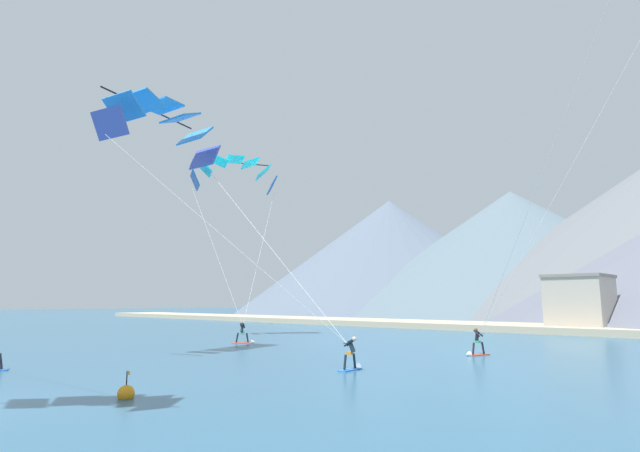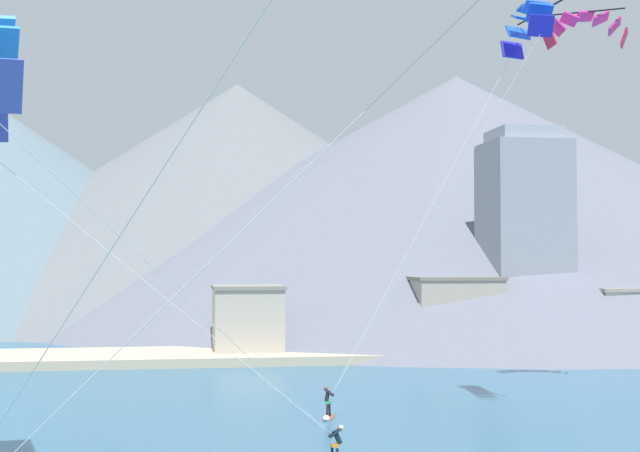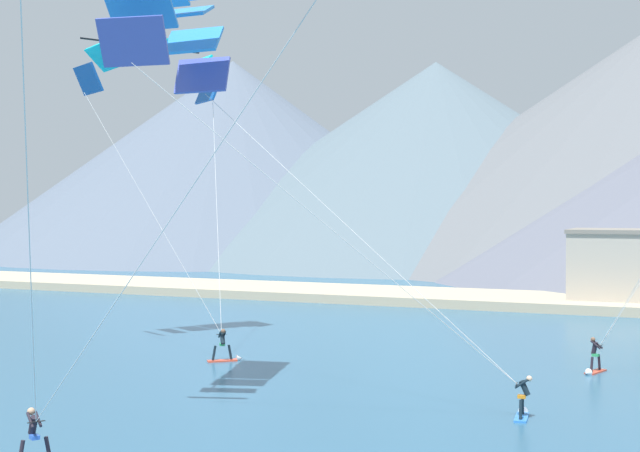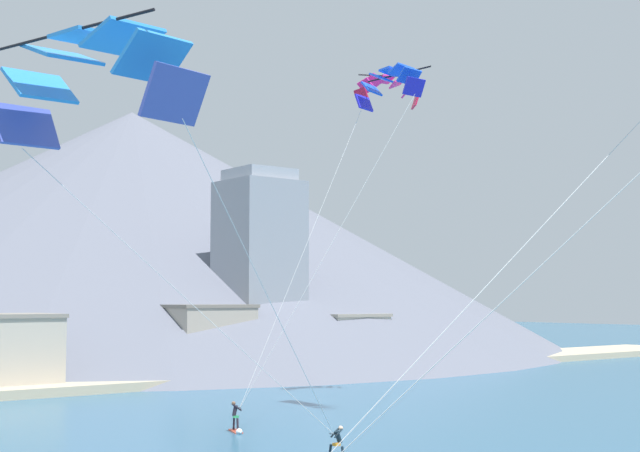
{
  "view_description": "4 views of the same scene",
  "coord_description": "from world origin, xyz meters",
  "px_view_note": "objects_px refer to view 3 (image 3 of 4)",
  "views": [
    {
      "loc": [
        18.56,
        -3.4,
        3.18
      ],
      "look_at": [
        -1.89,
        18.6,
        7.73
      ],
      "focal_mm": 28.0,
      "sensor_mm": 36.0,
      "label": 1
    },
    {
      "loc": [
        -2.61,
        -19.12,
        7.93
      ],
      "look_at": [
        2.74,
        15.19,
        9.28
      ],
      "focal_mm": 50.0,
      "sensor_mm": 36.0,
      "label": 2
    },
    {
      "loc": [
        9.19,
        -16.86,
        7.55
      ],
      "look_at": [
        -3.29,
        12.13,
        6.89
      ],
      "focal_mm": 50.0,
      "sensor_mm": 36.0,
      "label": 3
    },
    {
      "loc": [
        -21.24,
        -15.14,
        7.01
      ],
      "look_at": [
        0.16,
        12.2,
        9.87
      ],
      "focal_mm": 50.0,
      "sensor_mm": 36.0,
      "label": 4
    }
  ],
  "objects_px": {
    "kitesurfer_near_lead": "(593,363)",
    "parafoil_kite_mid_center": "(170,26)",
    "parafoil_kite_far_left": "(151,62)",
    "kitesurfer_far_left": "(227,351)",
    "kitesurfer_mid_center": "(523,405)",
    "kitesurfer_near_trail": "(27,449)"
  },
  "relations": [
    {
      "from": "kitesurfer_near_lead",
      "to": "kitesurfer_near_trail",
      "type": "height_order",
      "value": "kitesurfer_near_trail"
    },
    {
      "from": "kitesurfer_near_trail",
      "to": "parafoil_kite_far_left",
      "type": "bearing_deg",
      "value": 115.44
    },
    {
      "from": "kitesurfer_near_trail",
      "to": "parafoil_kite_mid_center",
      "type": "bearing_deg",
      "value": 93.97
    },
    {
      "from": "kitesurfer_near_lead",
      "to": "kitesurfer_near_trail",
      "type": "relative_size",
      "value": 1.03
    },
    {
      "from": "kitesurfer_near_lead",
      "to": "parafoil_kite_mid_center",
      "type": "relative_size",
      "value": 0.12
    },
    {
      "from": "kitesurfer_near_trail",
      "to": "kitesurfer_mid_center",
      "type": "distance_m",
      "value": 16.98
    },
    {
      "from": "kitesurfer_near_lead",
      "to": "parafoil_kite_mid_center",
      "type": "distance_m",
      "value": 23.79
    },
    {
      "from": "kitesurfer_mid_center",
      "to": "kitesurfer_far_left",
      "type": "height_order",
      "value": "kitesurfer_far_left"
    },
    {
      "from": "kitesurfer_near_lead",
      "to": "parafoil_kite_far_left",
      "type": "height_order",
      "value": "parafoil_kite_far_left"
    },
    {
      "from": "kitesurfer_far_left",
      "to": "parafoil_kite_mid_center",
      "type": "height_order",
      "value": "parafoil_kite_mid_center"
    },
    {
      "from": "kitesurfer_near_trail",
      "to": "kitesurfer_far_left",
      "type": "height_order",
      "value": "kitesurfer_near_trail"
    },
    {
      "from": "parafoil_kite_far_left",
      "to": "kitesurfer_far_left",
      "type": "bearing_deg",
      "value": -29.01
    },
    {
      "from": "kitesurfer_near_lead",
      "to": "kitesurfer_near_trail",
      "type": "bearing_deg",
      "value": -121.94
    },
    {
      "from": "kitesurfer_near_lead",
      "to": "kitesurfer_mid_center",
      "type": "relative_size",
      "value": 1.0
    },
    {
      "from": "kitesurfer_near_trail",
      "to": "kitesurfer_far_left",
      "type": "distance_m",
      "value": 18.12
    },
    {
      "from": "kitesurfer_far_left",
      "to": "parafoil_kite_mid_center",
      "type": "relative_size",
      "value": 0.12
    },
    {
      "from": "kitesurfer_mid_center",
      "to": "parafoil_kite_far_left",
      "type": "xyz_separation_m",
      "value": [
        -22.46,
        9.81,
        15.2
      ]
    },
    {
      "from": "kitesurfer_near_lead",
      "to": "kitesurfer_far_left",
      "type": "bearing_deg",
      "value": -167.09
    },
    {
      "from": "kitesurfer_mid_center",
      "to": "parafoil_kite_far_left",
      "type": "height_order",
      "value": "parafoil_kite_far_left"
    },
    {
      "from": "kitesurfer_mid_center",
      "to": "parafoil_kite_far_left",
      "type": "relative_size",
      "value": 0.11
    },
    {
      "from": "kitesurfer_far_left",
      "to": "parafoil_kite_far_left",
      "type": "bearing_deg",
      "value": 150.99
    },
    {
      "from": "kitesurfer_far_left",
      "to": "parafoil_kite_far_left",
      "type": "xyz_separation_m",
      "value": [
        -6.95,
        3.86,
        15.13
      ]
    }
  ]
}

